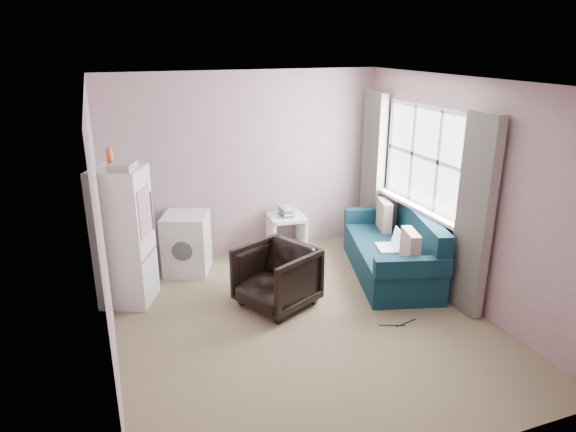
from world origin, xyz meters
The scene contains 8 objects.
room centered at (0.02, 0.01, 1.25)m, with size 3.84×4.24×2.54m.
armchair centered at (-0.14, 0.45, 0.39)m, with size 0.75×0.70×0.77m, color black.
fridge centered at (-1.69, 1.15, 0.80)m, with size 0.71×0.71×1.79m.
washing_machine centered at (-0.92, 1.72, 0.40)m, with size 0.71×0.71×0.77m.
side_table centered at (0.50, 1.86, 0.32)m, with size 0.53×0.53×0.67m.
sofa centered at (1.54, 0.69, 0.31)m, with size 1.35×2.06×0.85m.
window_dressing centered at (1.78, 0.70, 1.11)m, with size 0.17×2.62×2.18m.
floor_cables centered at (0.93, -0.41, 0.01)m, with size 0.44×0.12×0.01m.
Camera 1 is at (-1.84, -4.47, 2.86)m, focal length 32.00 mm.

